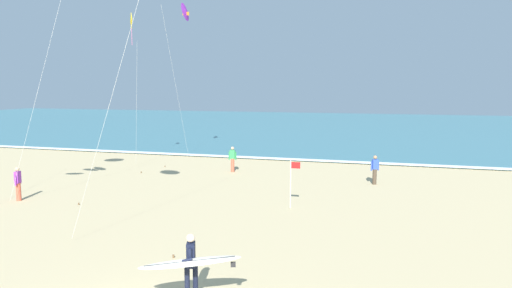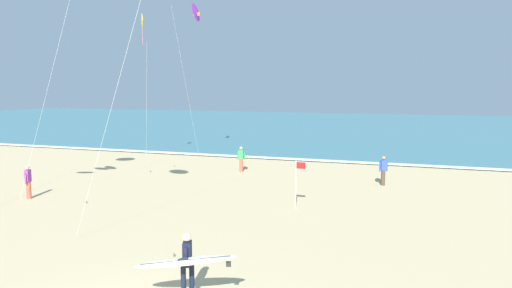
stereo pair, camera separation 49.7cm
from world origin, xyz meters
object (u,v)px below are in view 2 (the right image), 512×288
(surfer_lead, at_px, (186,262))
(lifeguard_flag, at_px, (297,180))
(bystander_green_top, at_px, (241,159))
(kite_diamond_golden_low, at_px, (142,29))
(bystander_blue_top, at_px, (383,170))
(bystander_purple_top, at_px, (28,182))
(kite_delta_violet_far, at_px, (196,13))

(surfer_lead, bearing_deg, lifeguard_flag, 87.05)
(lifeguard_flag, bearing_deg, bystander_green_top, 125.86)
(kite_diamond_golden_low, height_order, bystander_green_top, kite_diamond_golden_low)
(bystander_blue_top, bearing_deg, surfer_lead, -103.72)
(bystander_green_top, height_order, bystander_purple_top, same)
(kite_diamond_golden_low, xyz_separation_m, bystander_purple_top, (-0.15, -10.06, -8.22))
(surfer_lead, height_order, kite_diamond_golden_low, kite_diamond_golden_low)
(kite_diamond_golden_low, relative_size, bystander_green_top, 6.32)
(bystander_green_top, bearing_deg, bystander_blue_top, -8.54)
(bystander_purple_top, bearing_deg, bystander_blue_top, 28.02)
(kite_delta_violet_far, distance_m, bystander_purple_top, 17.76)
(kite_delta_violet_far, bearing_deg, surfer_lead, -65.12)
(lifeguard_flag, bearing_deg, surfer_lead, -92.95)
(surfer_lead, bearing_deg, bystander_green_top, 105.96)
(kite_diamond_golden_low, xyz_separation_m, lifeguard_flag, (12.32, -7.72, -7.77))
(bystander_blue_top, bearing_deg, bystander_purple_top, -151.98)
(surfer_lead, distance_m, kite_delta_violet_far, 25.91)
(surfer_lead, distance_m, kite_diamond_golden_low, 22.37)
(surfer_lead, xyz_separation_m, lifeguard_flag, (0.49, 9.51, 0.22))
(kite_diamond_golden_low, relative_size, bystander_blue_top, 6.32)
(bystander_purple_top, bearing_deg, kite_diamond_golden_low, 89.17)
(surfer_lead, height_order, lifeguard_flag, lifeguard_flag)
(lifeguard_flag, bearing_deg, bystander_purple_top, -169.37)
(surfer_lead, bearing_deg, kite_delta_violet_far, 114.88)
(kite_delta_violet_far, height_order, kite_diamond_golden_low, kite_delta_violet_far)
(surfer_lead, relative_size, lifeguard_flag, 1.19)
(kite_diamond_golden_low, bearing_deg, kite_delta_violet_far, 69.58)
(bystander_green_top, relative_size, bystander_blue_top, 1.00)
(surfer_lead, xyz_separation_m, bystander_purple_top, (-11.98, 7.17, -0.24))
(kite_delta_violet_far, xyz_separation_m, bystander_green_top, (5.30, -4.97, -9.86))
(kite_delta_violet_far, distance_m, bystander_blue_top, 18.17)
(kite_diamond_golden_low, distance_m, bystander_blue_top, 17.74)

